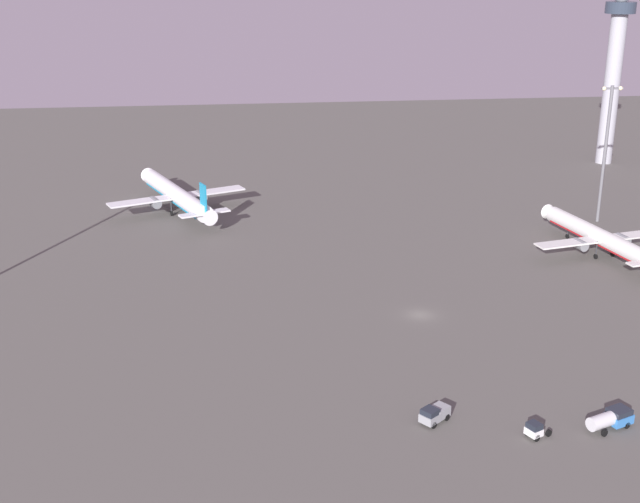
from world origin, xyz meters
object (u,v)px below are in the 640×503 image
object	(u,v)px
airplane_near_gate	(177,195)
fuel_truck	(611,419)
pushback_tug	(535,430)
airplane_terminal_side	(600,238)
apron_light_west	(606,147)
control_tower	(614,62)
baggage_tractor	(434,414)

from	to	relation	value
airplane_near_gate	fuel_truck	size ratio (longest dim) A/B	5.91
pushback_tug	airplane_terminal_side	bearing A→B (deg)	-55.78
airplane_near_gate	apron_light_west	world-z (taller)	apron_light_west
control_tower	airplane_terminal_side	bearing A→B (deg)	-114.98
baggage_tractor	apron_light_west	xyz separation A→B (m)	(56.55, 78.39, 15.58)
airplane_terminal_side	pushback_tug	world-z (taller)	airplane_terminal_side
airplane_near_gate	apron_light_west	size ratio (longest dim) A/B	1.32
control_tower	fuel_truck	xyz separation A→B (m)	(-60.27, -134.87, -26.52)
airplane_near_gate	baggage_tractor	world-z (taller)	airplane_near_gate
baggage_tractor	apron_light_west	bearing A→B (deg)	-73.36
airplane_near_gate	fuel_truck	world-z (taller)	airplane_near_gate
control_tower	fuel_truck	size ratio (longest dim) A/B	7.39
control_tower	pushback_tug	bearing A→B (deg)	-117.39
pushback_tug	fuel_truck	bearing A→B (deg)	-110.23
airplane_near_gate	baggage_tractor	distance (m)	102.87
control_tower	pushback_tug	size ratio (longest dim) A/B	13.79
airplane_terminal_side	airplane_near_gate	bearing A→B (deg)	143.06
apron_light_west	airplane_terminal_side	bearing A→B (deg)	-113.42
control_tower	airplane_terminal_side	distance (m)	84.70
fuel_truck	apron_light_west	size ratio (longest dim) A/B	0.22
airplane_terminal_side	airplane_near_gate	size ratio (longest dim) A/B	0.92
fuel_truck	airplane_near_gate	bearing A→B (deg)	-172.15
fuel_truck	baggage_tractor	world-z (taller)	fuel_truck
baggage_tractor	pushback_tug	xyz separation A→B (m)	(11.30, -4.96, -0.11)
fuel_truck	baggage_tractor	bearing A→B (deg)	-122.32
apron_light_west	airplane_near_gate	bearing A→B (deg)	168.92
control_tower	pushback_tug	distance (m)	155.33
control_tower	apron_light_west	world-z (taller)	control_tower
airplane_near_gate	pushback_tug	distance (m)	111.79
airplane_terminal_side	baggage_tractor	world-z (taller)	airplane_terminal_side
baggage_tractor	pushback_tug	world-z (taller)	baggage_tractor
airplane_near_gate	airplane_terminal_side	bearing A→B (deg)	-47.33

